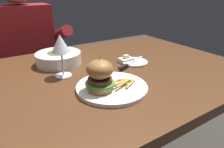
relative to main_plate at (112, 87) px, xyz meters
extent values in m
cube|color=#56331C|center=(-0.04, 0.16, -0.03)|extent=(1.48, 0.87, 0.04)
cylinder|color=#56331C|center=(0.64, 0.53, -0.40)|extent=(0.06, 0.06, 0.70)
cylinder|color=white|center=(0.00, 0.00, 0.00)|extent=(0.26, 0.26, 0.01)
cylinder|color=#B78447|center=(-0.05, 0.00, 0.02)|extent=(0.09, 0.09, 0.02)
cylinder|color=#4C9338|center=(-0.05, 0.00, 0.03)|extent=(0.10, 0.10, 0.01)
cylinder|color=brown|center=(-0.05, 0.00, 0.04)|extent=(0.08, 0.08, 0.02)
ellipsoid|color=#9C6A35|center=(-0.05, 0.00, 0.08)|extent=(0.09, 0.09, 0.06)
cylinder|color=#CCB78C|center=(-0.05, 0.00, 0.11)|extent=(0.00, 0.00, 0.05)
cylinder|color=#EABC5B|center=(0.04, -0.02, 0.01)|extent=(0.06, 0.02, 0.01)
cylinder|color=gold|center=(0.04, -0.01, 0.01)|extent=(0.01, 0.05, 0.01)
cylinder|color=#E0B251|center=(0.05, 0.01, 0.01)|extent=(0.06, 0.02, 0.01)
cylinder|color=#E0B251|center=(0.06, -0.03, 0.01)|extent=(0.07, 0.04, 0.01)
cylinder|color=#E0B251|center=(0.01, -0.02, 0.02)|extent=(0.05, 0.02, 0.01)
cylinder|color=#E0B251|center=(0.03, -0.03, 0.02)|extent=(0.07, 0.03, 0.01)
cylinder|color=#E0B251|center=(0.04, -0.02, 0.02)|extent=(0.07, 0.02, 0.01)
cylinder|color=gold|center=(0.05, -0.01, 0.02)|extent=(0.05, 0.04, 0.01)
cylinder|color=silver|center=(-0.11, 0.21, -0.01)|extent=(0.07, 0.07, 0.00)
cylinder|color=silver|center=(-0.11, 0.21, 0.05)|extent=(0.01, 0.01, 0.10)
cone|color=silver|center=(-0.11, 0.21, 0.13)|extent=(0.07, 0.07, 0.07)
cylinder|color=white|center=(0.24, 0.17, 0.00)|extent=(0.13, 0.13, 0.01)
cube|color=silver|center=(0.24, 0.17, 0.01)|extent=(0.14, 0.07, 0.00)
cube|color=black|center=(0.14, 0.13, 0.01)|extent=(0.06, 0.04, 0.01)
cube|color=white|center=(0.21, 0.20, 0.00)|extent=(0.07, 0.05, 0.02)
cube|color=#F4E58C|center=(0.21, 0.20, 0.02)|extent=(0.02, 0.02, 0.02)
cylinder|color=white|center=(-0.08, 0.36, 0.02)|extent=(0.21, 0.21, 0.06)
ellipsoid|color=#4C662D|center=(-0.08, 0.36, 0.04)|extent=(0.12, 0.12, 0.02)
cube|color=#282833|center=(-0.14, 0.87, -0.52)|extent=(0.30, 0.22, 0.46)
cube|color=maroon|center=(-0.14, 0.87, -0.03)|extent=(0.36, 0.20, 0.52)
cylinder|color=maroon|center=(0.08, 0.79, 0.03)|extent=(0.07, 0.34, 0.18)
camera|label=1|loc=(-0.35, -0.55, 0.34)|focal=32.00mm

